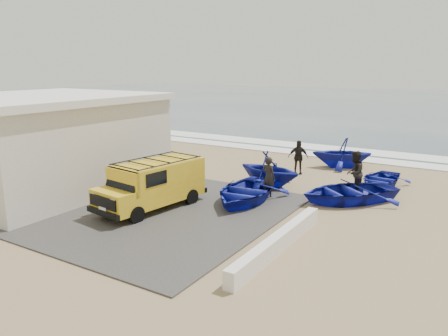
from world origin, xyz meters
The scene contains 16 objects.
ground centered at (0.00, 0.00, 0.00)m, with size 160.00×160.00×0.00m, color #927A54.
slab centered at (-2.00, -2.00, 0.03)m, with size 12.00×10.00×0.05m, color #43403D.
ocean centered at (0.00, 56.00, 0.00)m, with size 180.00×88.00×0.01m, color #385166.
surf_line centered at (0.00, 12.00, 0.03)m, with size 180.00×1.60×0.06m, color white.
surf_wash centered at (0.00, 14.50, 0.02)m, with size 180.00×2.20×0.04m, color white.
building centered at (-7.50, -2.00, 2.16)m, with size 8.40×9.40×4.30m.
parapet centered at (5.00, -3.00, 0.28)m, with size 0.35×6.00×0.55m, color silver.
van centered at (-1.00, -1.81, 1.06)m, with size 2.39×4.78×1.96m.
boat_near_left centered at (1.69, 0.88, 0.44)m, with size 3.07×4.29×0.89m, color #141EA0.
boat_near_right centered at (5.38, 3.14, 0.44)m, with size 3.02×4.23×0.88m, color #141EA0.
boat_mid_left centered at (1.46, 3.60, 0.84)m, with size 2.75×3.18×1.68m, color #141EA0.
boat_mid_right centered at (6.00, 6.35, 0.33)m, with size 2.29×3.21×0.66m, color #141EA0.
boat_far_left centered at (3.22, 9.30, 0.84)m, with size 2.76×3.20×1.69m, color #141EA0.
fisherman_front centered at (2.23, 1.98, 0.89)m, with size 0.65×0.43×1.79m, color black.
fisherman_middle centered at (5.27, 4.39, 0.98)m, with size 0.95×0.74×1.95m, color black.
fisherman_back centered at (1.71, 6.60, 0.90)m, with size 1.05×0.44×1.80m, color black.
Camera 1 is at (10.16, -14.59, 5.58)m, focal length 35.00 mm.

